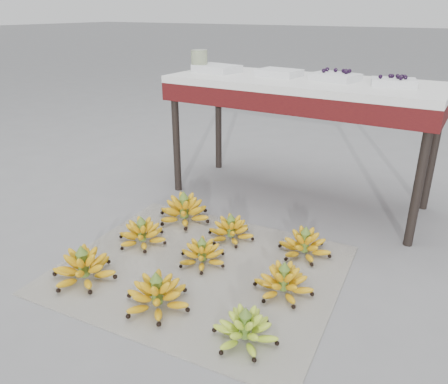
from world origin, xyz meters
The scene contains 17 objects.
ground centered at (0.00, 0.00, 0.00)m, with size 60.00×60.00×0.00m, color slate.
newspaper_mat centered at (0.08, -0.02, 0.00)m, with size 1.25×1.05×0.01m, color silver.
bunch_front_left centered at (-0.32, -0.36, 0.06)m, with size 0.28×0.28×0.17m.
bunch_front_center centered at (0.08, -0.34, 0.06)m, with size 0.29×0.29×0.17m.
bunch_front_right centered at (0.48, -0.33, 0.06)m, with size 0.26×0.26×0.15m.
bunch_mid_left centered at (-0.31, 0.03, 0.06)m, with size 0.27×0.27×0.15m.
bunch_mid_center centered at (0.06, 0.03, 0.05)m, with size 0.30×0.30×0.14m.
bunch_mid_right centered at (0.48, 0.01, 0.06)m, with size 0.26×0.26×0.15m.
bunch_back_left centered at (-0.28, 0.35, 0.07)m, with size 0.33×0.33×0.18m.
bunch_back_center centered at (0.06, 0.30, 0.06)m, with size 0.28×0.28×0.15m.
bunch_back_right centered at (0.45, 0.35, 0.06)m, with size 0.25×0.25×0.15m.
vendor_table centered at (0.14, 0.98, 0.67)m, with size 1.57×0.63×0.75m.
tray_far_left centered at (-0.44, 0.98, 0.77)m, with size 0.30×0.24×0.04m.
tray_left centered at (-0.03, 1.02, 0.77)m, with size 0.27×0.21×0.04m.
tray_right centered at (0.32, 1.02, 0.77)m, with size 0.28×0.23×0.06m.
tray_far_right centered at (0.64, 1.00, 0.77)m, with size 0.26×0.21×0.06m.
glass_jar centered at (-0.56, 0.96, 0.82)m, with size 0.11×0.11×0.13m, color beige.
Camera 1 is at (1.06, -1.46, 1.13)m, focal length 35.00 mm.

